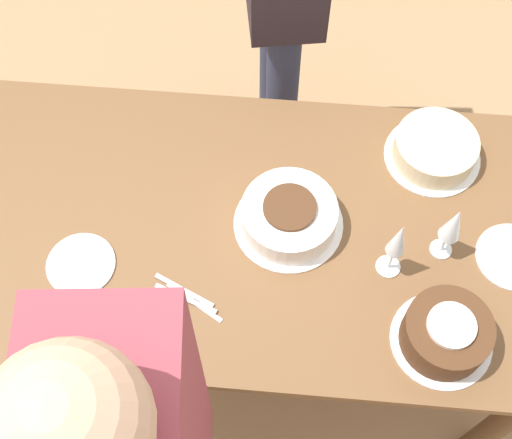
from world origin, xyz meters
The scene contains 9 objects.
ground_plane centered at (0.00, 0.00, 0.00)m, with size 12.00×12.00×0.00m, color #A87F56.
dining_table centered at (0.00, 0.00, 0.65)m, with size 1.62×0.85×0.77m.
cake_center_white centered at (0.08, 0.02, 0.81)m, with size 0.29×0.29×0.10m.
cake_front_chocolate centered at (0.47, -0.27, 0.82)m, with size 0.25×0.25×0.12m.
cake_back_decorated centered at (0.47, 0.26, 0.80)m, with size 0.26×0.26×0.08m.
wine_glass_near centered at (0.34, -0.08, 0.92)m, with size 0.06×0.06×0.22m.
wine_glass_far centered at (0.48, -0.02, 0.90)m, with size 0.06×0.06×0.21m.
dessert_plate_left centered at (-0.44, -0.14, 0.77)m, with size 0.18×0.18×0.01m.
fork_pile centered at (-0.15, -0.21, 0.77)m, with size 0.18×0.12×0.01m.
Camera 1 is at (0.07, -0.85, 2.42)m, focal length 50.00 mm.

